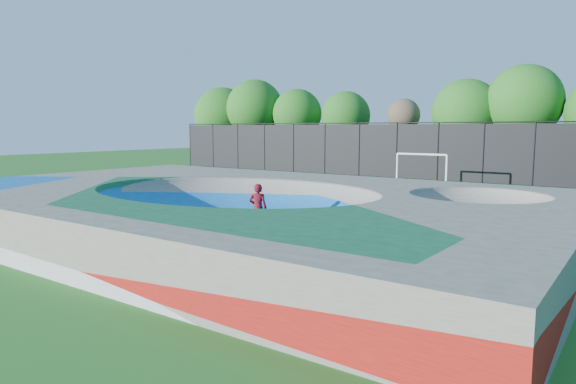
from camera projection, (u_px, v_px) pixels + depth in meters
name	position (u px, v px, depth m)	size (l,w,h in m)	color
ground	(232.00, 231.00, 18.17)	(120.00, 120.00, 0.00)	#1D5C19
skate_deck	(232.00, 210.00, 18.08)	(22.00, 14.00, 1.50)	gray
skater	(258.00, 208.00, 17.70)	(0.63, 0.41, 1.72)	red
skateboard	(258.00, 232.00, 17.81)	(0.78, 0.22, 0.05)	black
soccer_goal	(421.00, 164.00, 30.86)	(3.21, 0.12, 2.12)	white
fence	(438.00, 151.00, 34.87)	(48.09, 0.09, 4.04)	black
treeline	(431.00, 111.00, 40.02)	(53.13, 7.36, 8.20)	#4F3B27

